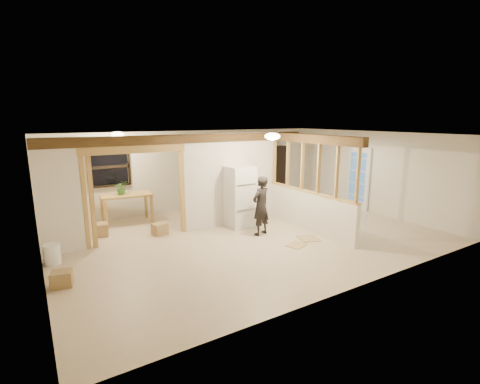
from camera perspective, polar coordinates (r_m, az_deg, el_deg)
floor at (r=8.77m, az=1.46°, el=-7.22°), size 9.00×6.50×0.01m
ceiling at (r=8.29m, az=1.56°, el=9.36°), size 9.00×6.50×0.01m
wall_back at (r=11.26m, az=-7.58°, el=3.58°), size 9.00×0.01×2.50m
wall_front at (r=6.06m, az=18.59°, el=-4.27°), size 9.00×0.01×2.50m
wall_left at (r=7.12m, az=-30.50°, el=-2.96°), size 0.01×6.50×2.50m
wall_right at (r=11.50m, az=20.66°, el=3.08°), size 0.01×6.50×2.50m
partition_left_stub at (r=8.31m, az=-27.65°, el=-0.72°), size 0.90×0.12×2.50m
partition_center at (r=9.55m, az=-1.43°, el=2.16°), size 2.80×0.12×2.50m
doorway_frame at (r=8.59m, az=-16.57°, el=-0.47°), size 2.46×0.14×2.20m
header_beam_back at (r=8.88m, az=-8.25°, el=8.64°), size 7.00×0.18×0.22m
header_beam_right at (r=8.97m, az=11.67°, el=8.56°), size 0.18×3.30×0.22m
pony_wall at (r=9.27m, az=11.17°, el=-3.12°), size 0.12×3.20×1.00m
stud_partition at (r=9.04m, az=11.47°, el=4.00°), size 0.14×3.20×1.32m
window_back at (r=10.37m, az=-20.69°, el=3.86°), size 1.12×0.10×1.10m
french_door at (r=11.72m, az=18.80°, el=2.13°), size 0.12×0.86×2.00m
ceiling_dome_main at (r=8.05m, az=5.34°, el=9.09°), size 0.36×0.36×0.16m
ceiling_dome_util at (r=9.46m, az=-19.46°, el=8.90°), size 0.32×0.32×0.14m
hanging_bulb at (r=8.93m, az=-15.18°, el=7.08°), size 0.07×0.07×0.07m
refrigerator at (r=9.32m, az=-0.02°, el=-0.77°), size 0.68×0.66×1.64m
woman at (r=8.67m, az=3.44°, el=-2.26°), size 0.63×0.50×1.50m
work_table at (r=10.15m, az=-18.02°, el=-2.63°), size 1.40×0.80×0.84m
potted_plant at (r=9.98m, az=-18.87°, el=0.68°), size 0.37×0.33×0.39m
shop_vac at (r=9.83m, az=-28.59°, el=-4.86°), size 0.56×0.56×0.56m
bookshelf at (r=12.65m, az=5.52°, el=3.19°), size 0.95×0.32×1.91m
bucket at (r=8.04m, az=-28.46°, el=-8.96°), size 0.34×0.34×0.41m
box_util_a at (r=9.04m, az=-13.02°, el=-5.93°), size 0.40×0.36×0.29m
box_util_b at (r=9.39m, az=-21.92°, el=-5.76°), size 0.37×0.37×0.31m
box_front at (r=6.98m, az=-27.21°, el=-12.56°), size 0.40×0.35×0.28m
floor_panel_near at (r=8.72m, az=11.22°, el=-7.48°), size 0.60×0.60×0.02m
floor_panel_far at (r=8.24m, az=9.28°, el=-8.59°), size 0.54×0.48×0.01m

